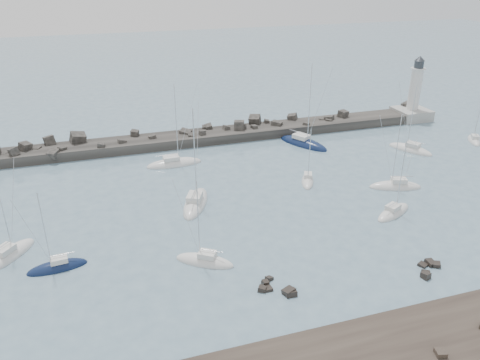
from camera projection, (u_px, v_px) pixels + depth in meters
name	position (u px, v px, depth m)	size (l,w,h in m)	color
ground	(279.00, 240.00, 59.36)	(400.00, 400.00, 0.00)	slate
rock_cluster_near	(280.00, 291.00, 50.13)	(3.95, 4.32, 1.37)	black
rock_cluster_far	(428.00, 269.00, 53.66)	(3.85, 3.25, 1.37)	black
breakwater	(168.00, 143.00, 89.94)	(115.00, 7.90, 5.33)	#2A2825
lighthouse	(412.00, 105.00, 103.67)	(7.00, 7.00, 14.60)	gray
sailboat_0	(9.00, 256.00, 55.93)	(6.76, 7.74, 12.57)	silver
sailboat_1	(58.00, 267.00, 53.84)	(6.84, 2.69, 10.70)	#0E1B3C
sailboat_2	(196.00, 204.00, 67.97)	(6.77, 10.09, 15.41)	silver
sailboat_3	(174.00, 164.00, 81.27)	(9.74, 3.20, 15.17)	silver
sailboat_4	(205.00, 261.00, 54.90)	(7.20, 5.80, 11.46)	silver
sailboat_5	(308.00, 181.00, 74.98)	(4.40, 6.40, 9.95)	silver
sailboat_6	(393.00, 213.00, 65.54)	(7.50, 5.16, 11.53)	silver
sailboat_7	(303.00, 144.00, 90.16)	(8.10, 11.01, 16.89)	#0E1B3C
sailboat_8	(395.00, 187.00, 73.05)	(8.50, 4.86, 12.93)	silver
sailboat_9	(410.00, 150.00, 87.33)	(6.39, 8.72, 13.48)	silver
sailboat_11	(474.00, 141.00, 91.83)	(4.79, 6.31, 9.95)	silver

